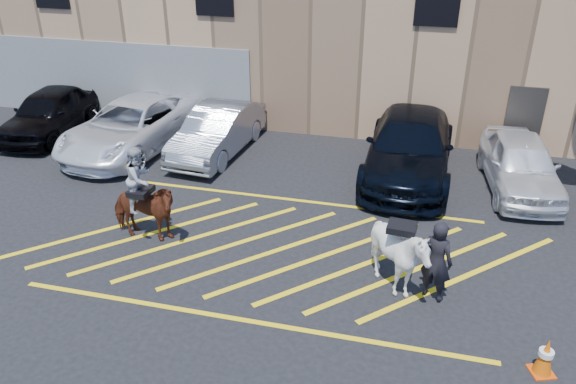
% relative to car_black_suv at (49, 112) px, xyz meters
% --- Properties ---
extents(ground, '(90.00, 90.00, 0.00)m').
position_rel_car_black_suv_xyz_m(ground, '(9.46, -4.93, -0.78)').
color(ground, black).
rests_on(ground, ground).
extents(car_black_suv, '(2.23, 4.71, 1.56)m').
position_rel_car_black_suv_xyz_m(car_black_suv, '(0.00, 0.00, 0.00)').
color(car_black_suv, black).
rests_on(car_black_suv, ground).
extents(car_white_pickup, '(3.26, 5.92, 1.57)m').
position_rel_car_black_suv_xyz_m(car_white_pickup, '(3.38, -0.52, 0.01)').
color(car_white_pickup, white).
rests_on(car_white_pickup, ground).
extents(car_silver_sedan, '(1.95, 4.61, 1.48)m').
position_rel_car_black_suv_xyz_m(car_silver_sedan, '(6.17, -0.19, -0.04)').
color(car_silver_sedan, '#8E929B').
rests_on(car_silver_sedan, ground).
extents(car_blue_suv, '(2.54, 5.99, 1.72)m').
position_rel_car_black_suv_xyz_m(car_blue_suv, '(12.13, -0.24, 0.08)').
color(car_blue_suv, black).
rests_on(car_blue_suv, ground).
extents(car_white_suv, '(2.19, 4.53, 1.49)m').
position_rel_car_black_suv_xyz_m(car_white_suv, '(15.17, -0.51, -0.03)').
color(car_white_suv, white).
rests_on(car_white_suv, ground).
extents(handler, '(0.76, 0.65, 1.78)m').
position_rel_car_black_suv_xyz_m(handler, '(12.98, -6.11, 0.11)').
color(handler, black).
rests_on(handler, ground).
extents(warehouse, '(32.42, 10.20, 7.30)m').
position_rel_car_black_suv_xyz_m(warehouse, '(9.45, 7.06, 2.87)').
color(warehouse, tan).
rests_on(warehouse, ground).
extents(hatching_zone, '(12.60, 5.12, 0.01)m').
position_rel_car_black_suv_xyz_m(hatching_zone, '(9.46, -5.23, -0.77)').
color(hatching_zone, yellow).
rests_on(hatching_zone, ground).
extents(mounted_bay, '(1.83, 0.88, 2.37)m').
position_rel_car_black_suv_xyz_m(mounted_bay, '(6.31, -5.48, 0.18)').
color(mounted_bay, '#5E2816').
rests_on(mounted_bay, ground).
extents(saddled_white, '(1.51, 1.66, 1.70)m').
position_rel_car_black_suv_xyz_m(saddled_white, '(12.24, -6.05, 0.08)').
color(saddled_white, white).
rests_on(saddled_white, ground).
extents(traffic_cone, '(0.49, 0.49, 0.73)m').
position_rel_car_black_suv_xyz_m(traffic_cone, '(14.86, -7.77, -0.41)').
color(traffic_cone, '#E24609').
rests_on(traffic_cone, ground).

